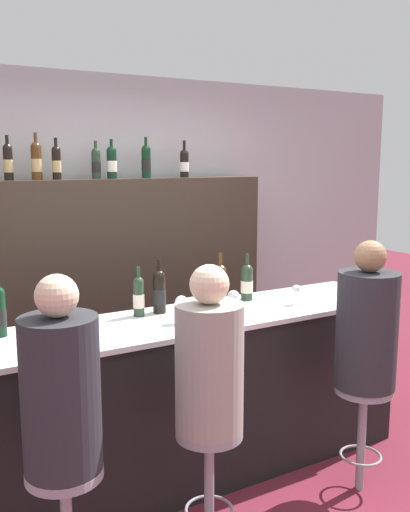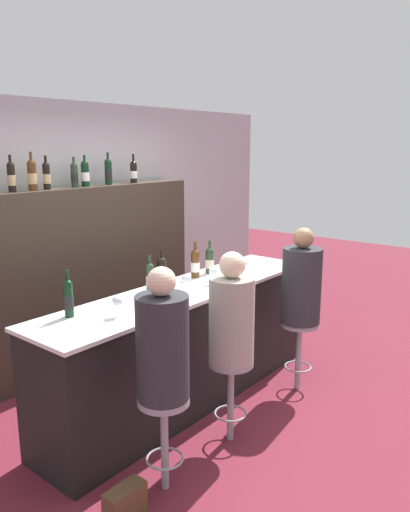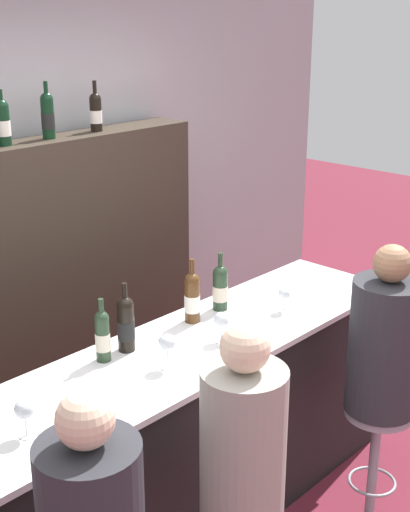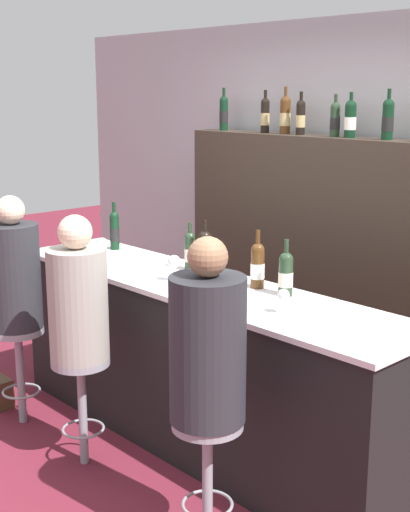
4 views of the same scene
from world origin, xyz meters
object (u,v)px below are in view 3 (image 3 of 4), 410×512
at_px(guest_seated_middle, 243,436).
at_px(wine_bottle_counter_1, 103,335).
at_px(wine_bottle_backbar_6, 48,115).
at_px(guest_seated_right, 385,342).
at_px(wine_bottle_counter_4, 220,287).
at_px(wine_glass_3, 284,295).
at_px(wine_bottle_counter_2, 126,323).
at_px(wine_glass_0, 25,410).
at_px(bar_stool_right, 376,434).
at_px(wine_glass_2, 222,321).
at_px(wine_glass_1, 167,344).
at_px(wine_bottle_backbar_5, 3,122).
at_px(wine_bottle_backbar_7, 96,111).
at_px(wine_bottle_counter_3, 192,297).

bearing_deg(guest_seated_middle, wine_bottle_counter_1, 89.87).
relative_size(wine_bottle_backbar_6, guest_seated_right, 0.38).
relative_size(wine_bottle_counter_4, wine_glass_3, 2.43).
xyz_separation_m(wine_bottle_backbar_6, guest_seated_middle, (-0.60, -1.99, -0.93)).
height_order(wine_bottle_counter_2, wine_bottle_counter_4, wine_bottle_counter_2).
distance_m(wine_glass_0, bar_stool_right, 1.81).
bearing_deg(wine_bottle_counter_2, wine_glass_3, -16.83).
distance_m(wine_glass_2, wine_glass_3, 0.48).
bearing_deg(wine_glass_1, wine_glass_3, 0.00).
relative_size(wine_bottle_counter_1, wine_glass_0, 1.96).
height_order(wine_bottle_backbar_5, wine_glass_3, wine_bottle_backbar_5).
height_order(wine_bottle_counter_1, wine_bottle_counter_2, wine_bottle_counter_2).
bearing_deg(wine_glass_1, wine_bottle_counter_1, 120.23).
bearing_deg(wine_bottle_backbar_7, wine_glass_3, -88.45).
relative_size(wine_bottle_counter_3, guest_seated_middle, 0.41).
bearing_deg(wine_bottle_counter_1, wine_glass_1, -59.77).
bearing_deg(wine_bottle_counter_4, bar_stool_right, -72.54).
height_order(wine_bottle_backbar_5, guest_seated_middle, wine_bottle_backbar_5).
bearing_deg(wine_bottle_backbar_7, guest_seated_middle, -115.44).
bearing_deg(guest_seated_middle, guest_seated_right, 0.00).
relative_size(wine_bottle_counter_3, wine_glass_2, 2.24).
bearing_deg(guest_seated_middle, bar_stool_right, -0.00).
height_order(wine_bottle_counter_3, wine_bottle_backbar_7, wine_bottle_backbar_7).
relative_size(wine_bottle_counter_2, wine_glass_1, 2.09).
relative_size(wine_glass_2, guest_seated_right, 0.18).
bearing_deg(wine_bottle_counter_4, wine_bottle_backbar_5, 111.75).
distance_m(wine_glass_0, guest_seated_middle, 0.81).
bearing_deg(wine_bottle_counter_4, wine_glass_2, -136.88).
bearing_deg(wine_bottle_backbar_7, wine_bottle_counter_4, -98.21).
distance_m(wine_bottle_backbar_5, wine_bottle_backbar_6, 0.29).
distance_m(wine_bottle_backbar_6, guest_seated_middle, 2.28).
distance_m(wine_bottle_counter_3, wine_bottle_counter_4, 0.21).
xyz_separation_m(wine_glass_1, bar_stool_right, (0.88, -0.56, -0.63)).
xyz_separation_m(wine_glass_0, guest_seated_right, (1.61, -0.56, -0.11)).
distance_m(wine_bottle_backbar_5, wine_glass_1, 1.64).
xyz_separation_m(wine_glass_1, guest_seated_middle, (-0.15, -0.56, -0.13)).
height_order(wine_glass_1, guest_seated_middle, guest_seated_middle).
height_order(wine_glass_0, guest_seated_middle, guest_seated_middle).
bearing_deg(bar_stool_right, wine_glass_0, 160.68).
relative_size(wine_bottle_counter_2, guest_seated_right, 0.39).
xyz_separation_m(wine_bottle_counter_1, wine_glass_0, (-0.57, -0.26, -0.01)).
bearing_deg(wine_glass_1, wine_bottle_backbar_5, 83.64).
xyz_separation_m(wine_bottle_backbar_7, guest_seated_middle, (-0.95, -1.99, -0.91)).
bearing_deg(wine_bottle_backbar_6, wine_glass_2, -93.89).
distance_m(wine_bottle_backbar_7, guest_seated_right, 2.19).
xyz_separation_m(wine_bottle_backbar_6, bar_stool_right, (0.43, -1.99, -1.42)).
distance_m(wine_glass_1, bar_stool_right, 1.22).
bearing_deg(wine_bottle_counter_2, wine_bottle_counter_1, -180.00).
bearing_deg(wine_bottle_backbar_7, wine_bottle_counter_3, -107.82).
bearing_deg(wine_glass_3, bar_stool_right, -84.91).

